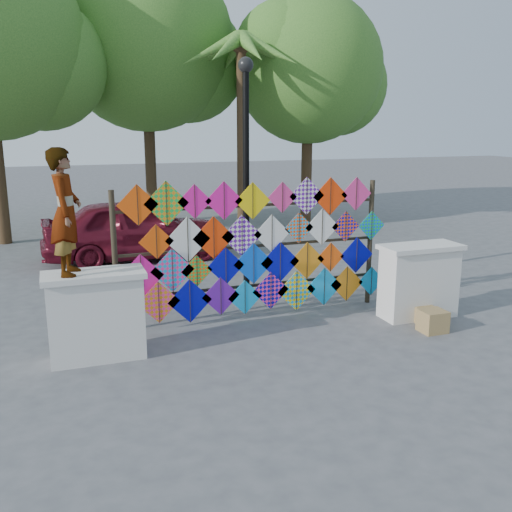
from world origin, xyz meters
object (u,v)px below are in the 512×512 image
Objects in this scene: vendor_woman at (66,212)px; sedan at (136,229)px; kite_rack at (255,250)px; lamppost at (246,157)px.

vendor_woman is 6.39m from sedan.
kite_rack is 3.30m from vendor_woman.
sedan is 4.54m from lamppost.
vendor_woman is (-3.03, -0.92, 0.93)m from kite_rack.
lamppost is at bearing -158.90° from sedan.
kite_rack is 1.09× the size of sedan.
lamppost is (1.58, -3.79, 1.93)m from sedan.
sedan is 1.00× the size of lamppost.
lamppost is at bearing -45.63° from vendor_woman.
vendor_woman is 0.38× the size of lamppost.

